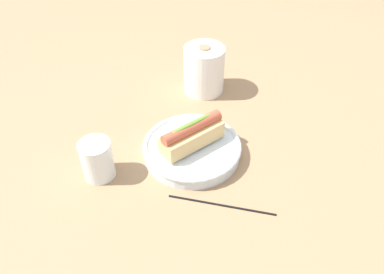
{
  "coord_description": "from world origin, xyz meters",
  "views": [
    {
      "loc": [
        -0.14,
        -0.59,
        0.61
      ],
      "look_at": [
        0.01,
        0.02,
        0.05
      ],
      "focal_mm": 35.2,
      "sensor_mm": 36.0,
      "label": 1
    }
  ],
  "objects": [
    {
      "name": "serving_bowl",
      "position": [
        0.01,
        0.02,
        0.02
      ],
      "size": [
        0.23,
        0.23,
        0.03
      ],
      "color": "silver",
      "rests_on": "ground_plane"
    },
    {
      "name": "chopstick_near",
      "position": [
        0.03,
        -0.14,
        0.0
      ],
      "size": [
        0.2,
        0.11,
        0.01
      ],
      "primitive_type": "cylinder",
      "rotation": [
        0.0,
        1.57,
        -0.48
      ],
      "color": "black",
      "rests_on": "ground_plane"
    },
    {
      "name": "paper_towel_roll",
      "position": [
        0.11,
        0.26,
        0.07
      ],
      "size": [
        0.11,
        0.11,
        0.13
      ],
      "color": "white",
      "rests_on": "ground_plane"
    },
    {
      "name": "water_glass",
      "position": [
        -0.2,
        0.01,
        0.04
      ],
      "size": [
        0.07,
        0.07,
        0.09
      ],
      "color": "white",
      "rests_on": "ground_plane"
    },
    {
      "name": "hotdog_front",
      "position": [
        0.01,
        0.02,
        0.06
      ],
      "size": [
        0.16,
        0.1,
        0.06
      ],
      "color": "#DBB270",
      "rests_on": "serving_bowl"
    },
    {
      "name": "ground_plane",
      "position": [
        0.0,
        0.0,
        0.0
      ],
      "size": [
        2.4,
        2.4,
        0.0
      ],
      "primitive_type": "plane",
      "color": "#9E7A56"
    }
  ]
}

